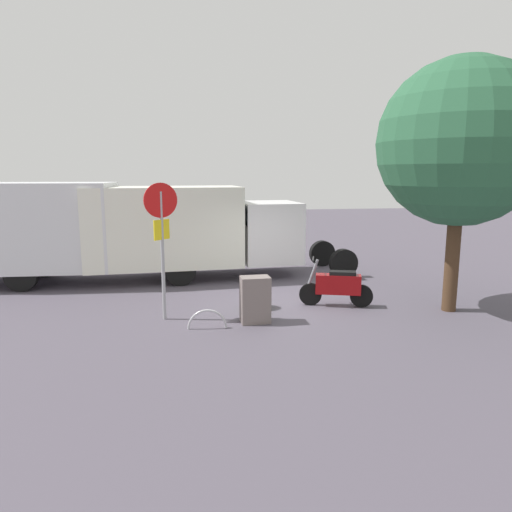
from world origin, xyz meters
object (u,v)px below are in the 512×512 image
at_px(stop_sign, 162,230).
at_px(utility_cabinet, 255,300).
at_px(bike_rack_hoop, 207,328).
at_px(motorcycle, 337,286).
at_px(box_truck_near, 196,228).
at_px(street_tree, 461,144).
at_px(box_truck_far, 11,229).

height_order(stop_sign, utility_cabinet, stop_sign).
distance_m(utility_cabinet, bike_rack_hoop, 1.22).
distance_m(motorcycle, bike_rack_hoop, 3.54).
distance_m(box_truck_near, motorcycle, 5.18).
distance_m(street_tree, bike_rack_hoop, 7.05).
xyz_separation_m(box_truck_near, stop_sign, (0.86, 4.23, 0.45)).
xyz_separation_m(box_truck_near, box_truck_far, (5.37, 0.02, 0.04)).
distance_m(box_truck_near, bike_rack_hoop, 5.27).
relative_size(box_truck_near, motorcycle, 4.77).
bearing_deg(stop_sign, box_truck_far, -43.02).
relative_size(motorcycle, stop_sign, 0.57).
bearing_deg(box_truck_far, street_tree, 161.04).
bearing_deg(bike_rack_hoop, stop_sign, -40.85).
bearing_deg(street_tree, stop_sign, -2.98).
xyz_separation_m(stop_sign, bike_rack_hoop, (-0.92, 0.79, -2.04)).
height_order(box_truck_near, street_tree, street_tree).
bearing_deg(bike_rack_hoop, box_truck_near, -89.35).
bearing_deg(box_truck_far, box_truck_near, -176.73).
bearing_deg(stop_sign, bike_rack_hoop, 139.15).
height_order(box_truck_near, bike_rack_hoop, box_truck_near).
height_order(stop_sign, bike_rack_hoop, stop_sign).
bearing_deg(street_tree, utility_cabinet, 2.16).
distance_m(box_truck_near, stop_sign, 4.34).
bearing_deg(bike_rack_hoop, motorcycle, -159.75).
bearing_deg(utility_cabinet, box_truck_near, -76.59).
relative_size(box_truck_near, utility_cabinet, 8.12).
bearing_deg(stop_sign, box_truck_near, -101.52).
distance_m(box_truck_near, box_truck_far, 5.37).
bearing_deg(box_truck_near, street_tree, -41.53).
relative_size(box_truck_near, street_tree, 1.44).
relative_size(street_tree, utility_cabinet, 5.65).
height_order(box_truck_near, stop_sign, stop_sign).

